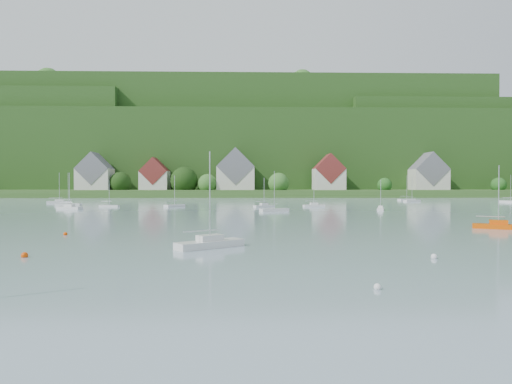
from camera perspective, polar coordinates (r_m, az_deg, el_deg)
far_shore_strip at (r=205.66m, az=-3.92°, el=-0.09°), size 600.00×60.00×3.00m
forested_ridge at (r=274.69m, az=-3.22°, el=4.65°), size 620.00×181.22×69.89m
village_building_0 at (r=202.84m, az=-19.82°, el=2.10°), size 14.00×10.40×16.00m
village_building_1 at (r=198.33m, az=-12.77°, el=1.94°), size 12.00×9.36×14.00m
village_building_2 at (r=193.53m, az=-2.60°, el=2.44°), size 16.00×11.44×18.00m
village_building_3 at (r=194.81m, az=9.24°, el=2.17°), size 13.00×10.40×15.50m
village_building_4 at (r=211.57m, az=21.11°, el=2.07°), size 15.00×10.40×16.50m
near_sailboat_3 at (r=38.41m, az=-5.89°, el=-6.43°), size 5.88×4.96×8.18m
near_sailboat_5 at (r=61.72m, az=28.47°, el=-3.75°), size 5.82×3.93×7.68m
mooring_buoy_0 at (r=37.55m, az=-27.37°, el=-7.39°), size 0.50×0.50×0.50m
mooring_buoy_1 at (r=24.35m, az=15.19°, el=-11.86°), size 0.39×0.39×0.39m
mooring_buoy_3 at (r=51.84m, az=-23.09°, el=-5.06°), size 0.43×0.43×0.43m
mooring_buoy_4 at (r=35.33m, az=21.71°, el=-7.87°), size 0.46×0.46×0.46m
far_sailboat_cluster at (r=121.22m, az=-2.17°, el=-1.38°), size 195.53×61.71×8.71m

